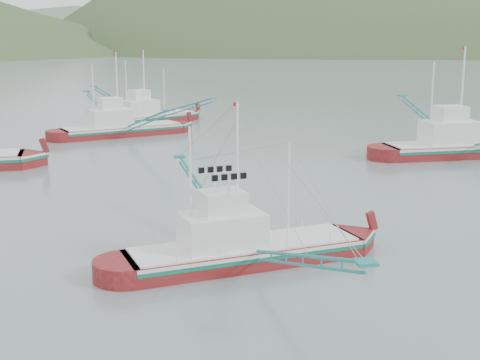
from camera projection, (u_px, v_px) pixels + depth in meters
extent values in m
plane|color=slate|center=(260.00, 261.00, 36.04)|extent=(1200.00, 1200.00, 0.00)
cube|color=maroon|center=(245.00, 260.00, 35.76)|extent=(13.20, 5.95, 1.70)
cube|color=silver|center=(245.00, 247.00, 35.60)|extent=(12.97, 5.96, 0.19)
cube|color=#0E644B|center=(245.00, 251.00, 35.65)|extent=(12.97, 5.98, 0.19)
cube|color=silver|center=(245.00, 244.00, 35.56)|extent=(12.54, 5.65, 0.10)
cube|color=silver|center=(222.00, 231.00, 34.90)|extent=(4.73, 3.54, 1.87)
cube|color=silver|center=(222.00, 202.00, 34.57)|extent=(2.55, 2.29, 1.19)
cylinder|color=white|center=(237.00, 175.00, 34.59)|extent=(0.14, 0.14, 7.67)
cylinder|color=white|center=(191.00, 190.00, 33.77)|extent=(0.12, 0.12, 6.52)
cylinder|color=white|center=(289.00, 192.00, 35.94)|extent=(0.10, 0.10, 5.37)
cube|color=maroon|center=(123.00, 134.00, 80.00)|extent=(14.91, 8.57, 1.93)
cube|color=silver|center=(122.00, 127.00, 79.83)|extent=(14.67, 8.55, 0.21)
cube|color=#0E644B|center=(122.00, 129.00, 79.88)|extent=(14.67, 8.57, 0.21)
cube|color=silver|center=(122.00, 126.00, 79.78)|extent=(14.17, 8.14, 0.12)
cube|color=silver|center=(110.00, 118.00, 78.85)|extent=(5.59, 4.55, 2.12)
cube|color=silver|center=(110.00, 103.00, 78.48)|extent=(3.08, 2.85, 1.35)
cylinder|color=white|center=(117.00, 90.00, 78.62)|extent=(0.15, 0.15, 8.68)
cylinder|color=white|center=(93.00, 96.00, 77.33)|extent=(0.14, 0.14, 7.38)
cylinder|color=white|center=(144.00, 99.00, 80.57)|extent=(0.12, 0.12, 6.08)
cube|color=maroon|center=(463.00, 154.00, 66.68)|extent=(15.97, 4.63, 2.12)
cube|color=silver|center=(463.00, 145.00, 66.49)|extent=(15.65, 4.71, 0.23)
cube|color=#0E644B|center=(463.00, 148.00, 66.55)|extent=(15.65, 4.73, 0.23)
cube|color=silver|center=(463.00, 143.00, 66.44)|extent=(15.17, 4.40, 0.13)
cube|color=silver|center=(450.00, 133.00, 65.89)|extent=(5.37, 3.52, 2.33)
cube|color=silver|center=(451.00, 113.00, 65.48)|extent=(2.81, 2.40, 1.48)
cylinder|color=white|center=(462.00, 96.00, 65.32)|extent=(0.17, 0.17, 9.52)
cylinder|color=white|center=(432.00, 104.00, 64.84)|extent=(0.15, 0.15, 8.09)
cube|color=maroon|center=(148.00, 122.00, 90.86)|extent=(14.13, 11.33, 1.93)
cube|color=silver|center=(148.00, 116.00, 90.68)|extent=(13.93, 11.23, 0.21)
cube|color=#0E644B|center=(148.00, 118.00, 90.73)|extent=(13.94, 11.25, 0.21)
cube|color=silver|center=(148.00, 115.00, 90.64)|extent=(13.42, 10.76, 0.12)
cube|color=silver|center=(139.00, 108.00, 89.43)|extent=(5.72, 5.26, 2.12)
cube|color=silver|center=(138.00, 95.00, 89.06)|extent=(3.27, 3.16, 1.35)
cylinder|color=white|center=(144.00, 83.00, 89.38)|extent=(0.15, 0.15, 8.68)
cylinder|color=white|center=(126.00, 89.00, 87.54)|extent=(0.14, 0.14, 7.38)
cylinder|color=white|center=(164.00, 91.00, 91.98)|extent=(0.12, 0.12, 6.08)
ellipsoid|color=#374B26|center=(457.00, 49.00, 491.18)|extent=(684.00, 432.00, 306.00)
ellipsoid|color=slate|center=(159.00, 47.00, 579.21)|extent=(960.00, 400.00, 240.00)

